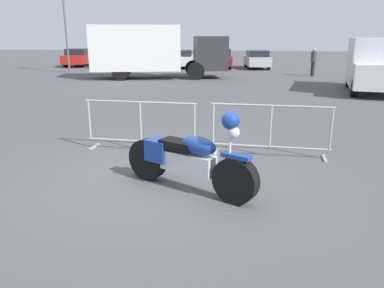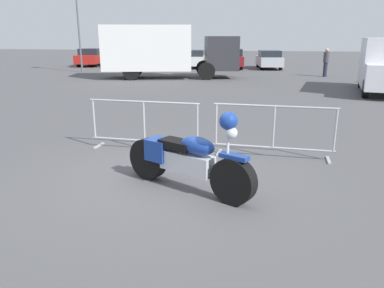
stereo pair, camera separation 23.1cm
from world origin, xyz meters
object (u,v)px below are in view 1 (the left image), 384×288
parked_car_silver (257,59)px  pedestrian (313,61)px  box_truck (152,50)px  parked_car_red (79,57)px  parked_car_yellow (112,57)px  parked_car_tan (148,57)px  crowd_barrier_far (270,130)px  street_lamp (64,15)px  delivery_van (374,63)px  parked_car_white (182,59)px  parked_car_maroon (219,58)px  crowd_barrier_near (141,125)px  motorcycle (188,159)px

parked_car_silver → pedestrian: (3.35, -5.35, 0.23)m
box_truck → parked_car_red: bearing=122.1°
parked_car_yellow → parked_car_tan: 2.92m
crowd_barrier_far → street_lamp: 21.15m
parked_car_silver → crowd_barrier_far: bearing=172.6°
delivery_van → street_lamp: 18.82m
parked_car_white → parked_car_maroon: size_ratio=0.93×
box_truck → parked_car_silver: box_truck is taller
box_truck → parked_car_red: box_truck is taller
box_truck → parked_car_white: 7.97m
parked_car_maroon → crowd_barrier_near: bearing=173.1°
parked_car_red → parked_car_tan: 5.78m
delivery_van → pedestrian: bearing=-156.8°
parked_car_white → pedestrian: (9.12, -5.19, 0.24)m
crowd_barrier_near → street_lamp: bearing=120.8°
crowd_barrier_near → parked_car_yellow: size_ratio=0.55×
parked_car_red → parked_car_white: size_ratio=1.05×
box_truck → delivery_van: size_ratio=1.52×
parked_car_maroon → street_lamp: 11.45m
pedestrian → parked_car_white: bearing=-17.0°
parked_car_tan → crowd_barrier_near: bearing=-172.5°
crowd_barrier_far → pedestrian: 17.10m
parked_car_silver → crowd_barrier_near: bearing=165.6°
crowd_barrier_near → parked_car_tan: bearing=105.0°
parked_car_yellow → parked_car_maroon: size_ratio=0.99×
delivery_van → pedestrian: size_ratio=3.11×
parked_car_silver → pedestrian: size_ratio=2.47×
parked_car_maroon → parked_car_yellow: bearing=82.8°
motorcycle → box_truck: box_truck is taller
pedestrian → crowd_barrier_near: bearing=82.9°
parked_car_white → pedestrian: pedestrian is taller
crowd_barrier_near → crowd_barrier_far: same height
parked_car_tan → parked_car_white: (2.89, -0.41, -0.09)m
parked_car_red → parked_car_white: 8.66m
crowd_barrier_far → street_lamp: size_ratio=0.43×
motorcycle → parked_car_tan: 25.44m
parked_car_tan → street_lamp: bearing=137.9°
crowd_barrier_far → parked_car_silver: 22.12m
box_truck → street_lamp: street_lamp is taller
crowd_barrier_far → delivery_van: bearing=64.5°
crowd_barrier_near → parked_car_red: 25.11m
box_truck → pedestrian: box_truck is taller
parked_car_tan → crowd_barrier_far: bearing=-166.2°
parked_car_yellow → parked_car_maroon: bearing=-97.2°
crowd_barrier_far → parked_car_maroon: parked_car_maroon is taller
parked_car_yellow → street_lamp: bearing=161.3°
parked_car_tan → parked_car_white: bearing=-105.6°
motorcycle → crowd_barrier_near: bearing=150.6°
crowd_barrier_far → motorcycle: bearing=-124.3°
delivery_van → parked_car_white: bearing=-127.9°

